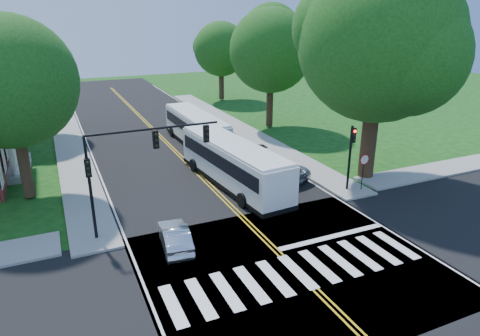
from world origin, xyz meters
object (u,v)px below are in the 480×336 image
signal_nw (134,157)px  bus_lead (233,163)px  signal_ne (351,149)px  bus_follow (196,128)px  hatchback (175,236)px  suv (276,168)px  dark_sedan (258,152)px

signal_nw → bus_lead: size_ratio=0.59×
signal_nw → signal_ne: size_ratio=1.62×
bus_follow → hatchback: (-6.93, -16.97, -0.91)m
bus_lead → hatchback: bearing=42.3°
signal_ne → suv: size_ratio=0.85×
bus_lead → signal_nw: bearing=24.8°
bus_lead → dark_sedan: 5.92m
signal_nw → dark_sedan: (11.46, 8.46, -3.72)m
dark_sedan → hatchback: bearing=66.1°
bus_follow → suv: bearing=103.7°
suv → signal_ne: bearing=110.3°
signal_nw → hatchback: size_ratio=1.88×
signal_ne → bus_follow: 15.74m
signal_nw → bus_lead: 8.97m
bus_lead → hatchback: size_ratio=3.17×
hatchback → dark_sedan: size_ratio=0.86×
signal_ne → bus_lead: size_ratio=0.36×
bus_follow → signal_ne: bearing=111.1°
bus_lead → suv: size_ratio=2.35×
bus_lead → bus_follow: bus_lead is taller
bus_follow → suv: bus_follow is taller
bus_follow → suv: 10.62m
hatchback → dark_sedan: dark_sedan is taller
signal_nw → bus_follow: (8.19, 14.55, -2.83)m
signal_nw → signal_ne: signal_nw is taller
hatchback → suv: size_ratio=0.74×
signal_ne → dark_sedan: signal_ne is taller
signal_ne → bus_follow: (-5.86, 14.54, -1.42)m
signal_nw → dark_sedan: bearing=36.5°
bus_follow → dark_sedan: bearing=117.4°
signal_nw → hatchback: bearing=-62.4°
dark_sedan → suv: bearing=100.9°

